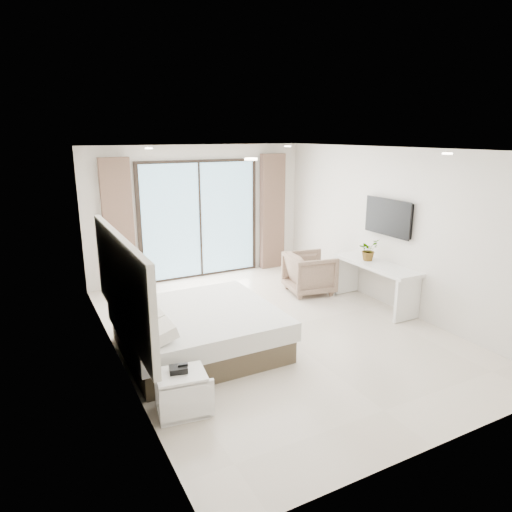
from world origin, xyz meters
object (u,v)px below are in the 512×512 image
Objects in this scene: bed at (198,330)px; nightstand at (182,393)px; console_desk at (375,274)px; armchair at (310,271)px.

bed is 3.59× the size of nightstand.
console_desk is 2.03× the size of armchair.
console_desk reaches higher than bed.
console_desk is at bearing 28.99° from nightstand.
bed reaches higher than nightstand.
armchair reaches higher than nightstand.
console_desk is (4.00, 1.49, 0.33)m from nightstand.
console_desk is at bearing 3.27° from bed.
bed is at bearing -176.73° from console_desk.
console_desk is (3.32, 0.19, 0.27)m from bed.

